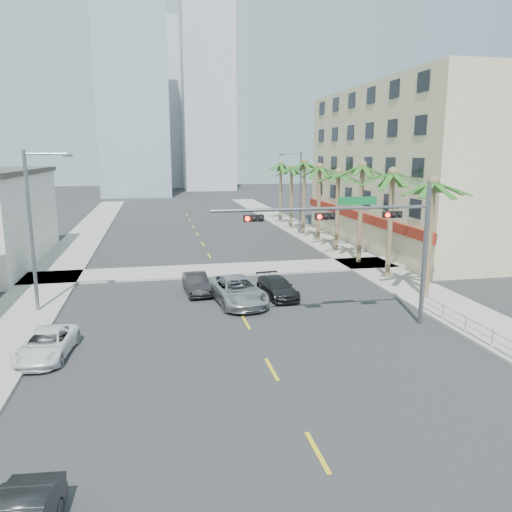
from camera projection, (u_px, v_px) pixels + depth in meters
The scene contains 24 objects.
ground at pixel (299, 418), 16.92m from camera, with size 260.00×260.00×0.00m, color #262628.
sidewalk_right at pixel (376, 269), 38.44m from camera, with size 4.00×120.00×0.15m, color gray.
sidewalk_left at pixel (45, 285), 33.76m from camera, with size 4.00×120.00×0.15m, color gray.
sidewalk_cross at pixel (218, 270), 38.02m from camera, with size 80.00×4.00×0.15m, color gray.
building_right at pixel (431, 167), 48.48m from camera, with size 15.25×28.00×15.00m.
tower_far_left at pixel (132, 77), 101.70m from camera, with size 14.00×14.00×48.00m, color #99B2C6.
tower_far_right at pixel (207, 62), 118.19m from camera, with size 12.00×12.00×60.00m, color #ADADB2.
tower_far_center at pixel (157, 106), 132.07m from camera, with size 16.00×16.00×42.00m, color #ADADB2.
traffic_signal_mast at pixel (368, 231), 24.65m from camera, with size 11.12×0.54×7.20m.
palm_tree_0 at pixel (433, 183), 29.26m from camera, with size 4.80×4.80×7.80m.
palm_tree_1 at pixel (393, 174), 34.19m from camera, with size 4.80×4.80×8.16m.
palm_tree_2 at pixel (362, 167), 39.11m from camera, with size 4.80×4.80×8.52m.
palm_tree_3 at pixel (338, 173), 44.24m from camera, with size 4.80×4.80×7.80m.
palm_tree_4 at pixel (320, 168), 49.16m from camera, with size 4.80×4.80×8.16m.
palm_tree_5 at pixel (304, 163), 54.08m from camera, with size 4.80×4.80×8.52m.
palm_tree_6 at pixel (291, 168), 59.21m from camera, with size 4.80×4.80×7.80m.
palm_tree_7 at pixel (281, 164), 64.13m from camera, with size 4.80×4.80×8.16m.
streetlight_left at pixel (34, 224), 27.19m from camera, with size 2.55×0.25×9.00m.
streetlight_right at pixel (299, 188), 54.51m from camera, with size 2.55×0.25×9.00m.
guardrail at pixel (466, 322), 24.55m from camera, with size 0.08×8.08×1.00m.
car_parked_far at pixel (47, 344), 21.89m from camera, with size 1.96×4.25×1.18m, color white.
car_lane_left at pixel (196, 283), 31.92m from camera, with size 1.36×3.90×1.29m, color black.
car_lane_center at pixel (237, 290), 29.76m from camera, with size 2.61×5.66×1.57m, color #B4B4B9.
car_lane_right at pixel (277, 287), 31.11m from camera, with size 1.72×4.22×1.23m, color black.
Camera 1 is at (-4.49, -14.86, 8.81)m, focal length 35.00 mm.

